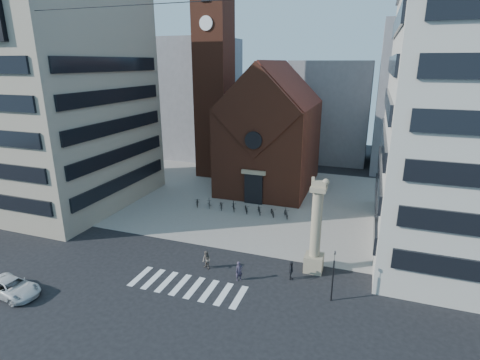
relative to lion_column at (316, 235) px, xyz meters
name	(u,v)px	position (x,y,z in m)	size (l,w,h in m)	color
ground	(197,267)	(-10.01, -3.00, -3.46)	(120.00, 120.00, 0.00)	black
piazza	(258,198)	(-10.01, 16.00, -3.43)	(46.00, 30.00, 0.05)	gray
zebra_crossing	(187,286)	(-9.46, -6.00, -3.45)	(10.20, 3.20, 0.01)	white
church	(271,133)	(-10.01, 22.04, 4.53)	(12.00, 16.65, 18.00)	#5F2C1D
campanile	(214,76)	(-20.01, 25.00, 12.28)	(5.50, 5.50, 31.20)	#5F2C1D
building_left	(54,102)	(-34.01, 7.00, 9.54)	(18.00, 20.00, 26.00)	gray
bg_block_left	(192,98)	(-30.01, 37.00, 7.54)	(16.00, 14.00, 22.00)	gray
bg_block_mid	(330,111)	(-4.01, 42.00, 5.54)	(14.00, 12.00, 18.00)	gray
bg_block_right	(429,99)	(11.99, 39.00, 8.54)	(16.00, 14.00, 24.00)	gray
lion_column	(316,235)	(0.00, 0.00, 0.00)	(1.63, 1.60, 8.68)	tan
traffic_light	(333,275)	(1.99, -4.00, -1.17)	(0.13, 0.16, 4.30)	black
white_car	(12,287)	(-22.01, -11.71, -2.78)	(2.24, 4.86, 1.35)	silver
pedestrian_0	(239,271)	(-5.72, -3.70, -2.59)	(0.63, 0.41, 1.73)	#382F42
pedestrian_1	(207,260)	(-9.09, -2.93, -2.60)	(0.83, 0.65, 1.72)	#655B51
pedestrian_2	(291,270)	(-1.62, -2.09, -2.61)	(0.99, 0.41, 1.69)	black
scooter_0	(197,202)	(-16.57, 10.71, -2.90)	(0.67, 1.93, 1.01)	black
scooter_1	(209,203)	(-14.91, 10.71, -2.85)	(0.53, 1.87, 1.12)	black
scooter_2	(221,205)	(-13.25, 10.71, -2.90)	(0.67, 1.93, 1.01)	black
scooter_3	(234,206)	(-11.58, 10.71, -2.85)	(0.53, 1.87, 1.12)	black
scooter_4	(246,208)	(-9.92, 10.71, -2.90)	(0.67, 1.93, 1.01)	black
scooter_5	(259,210)	(-8.26, 10.71, -2.85)	(0.53, 1.87, 1.12)	black
scooter_6	(272,212)	(-6.60, 10.71, -2.90)	(0.67, 1.93, 1.01)	black
scooter_7	(286,213)	(-4.94, 10.71, -2.85)	(0.53, 1.87, 1.12)	black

